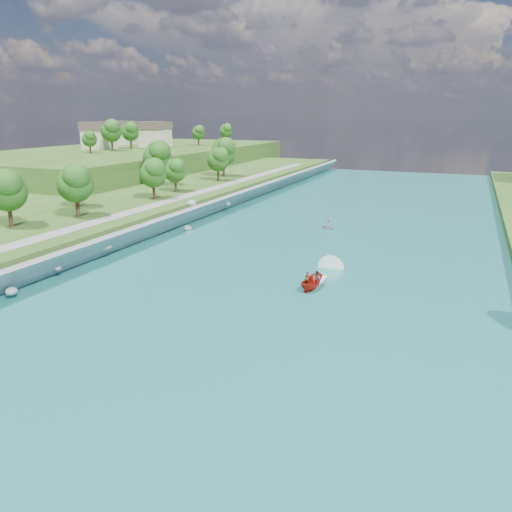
% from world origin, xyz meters
% --- Properties ---
extents(ground, '(260.00, 260.00, 0.00)m').
position_xyz_m(ground, '(0.00, 0.00, 0.00)').
color(ground, '#2D5119').
rests_on(ground, ground).
extents(river_water, '(55.00, 240.00, 0.10)m').
position_xyz_m(river_water, '(0.00, 20.00, 0.05)').
color(river_water, '#1B6862').
rests_on(river_water, ground).
extents(berm_west, '(45.00, 240.00, 3.50)m').
position_xyz_m(berm_west, '(-50.00, 20.00, 1.75)').
color(berm_west, '#2D5119').
rests_on(berm_west, ground).
extents(ridge_west, '(60.00, 120.00, 9.00)m').
position_xyz_m(ridge_west, '(-82.50, 95.00, 4.50)').
color(ridge_west, '#2D5119').
rests_on(ridge_west, ground).
extents(riprap_bank, '(5.05, 236.00, 4.42)m').
position_xyz_m(riprap_bank, '(-25.85, 19.22, 1.81)').
color(riprap_bank, slate).
rests_on(riprap_bank, ground).
extents(riverside_path, '(3.00, 200.00, 0.10)m').
position_xyz_m(riverside_path, '(-32.50, 20.00, 3.55)').
color(riverside_path, gray).
rests_on(riverside_path, berm_west).
extents(ridge_houses, '(29.50, 29.50, 8.40)m').
position_xyz_m(ridge_houses, '(-88.67, 100.00, 13.31)').
color(ridge_houses, beige).
rests_on(ridge_houses, ridge_west).
extents(trees_west, '(17.29, 148.59, 12.20)m').
position_xyz_m(trees_west, '(-41.11, 7.51, 8.81)').
color(trees_west, '#1A5316').
rests_on(trees_west, berm_west).
extents(trees_ridge, '(21.37, 65.38, 10.92)m').
position_xyz_m(trees_ridge, '(-77.42, 98.43, 13.80)').
color(trees_ridge, '#1A5316').
rests_on(trees_ridge, ridge_west).
extents(motorboat, '(3.60, 19.09, 2.16)m').
position_xyz_m(motorboat, '(5.10, 10.92, 0.86)').
color(motorboat, '#AE170D').
rests_on(motorboat, river_water).
extents(raft, '(3.77, 3.56, 1.56)m').
position_xyz_m(raft, '(-1.50, 41.81, 0.46)').
color(raft, '#9BA0A4').
rests_on(raft, river_water).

